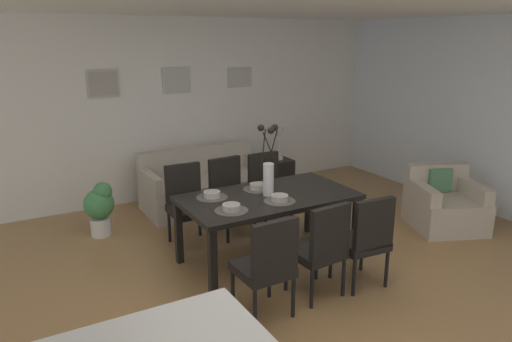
% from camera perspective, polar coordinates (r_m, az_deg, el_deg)
% --- Properties ---
extents(ground_plane, '(9.00, 9.00, 0.00)m').
position_cam_1_polar(ground_plane, '(4.63, 2.72, -14.30)').
color(ground_plane, olive).
extents(back_wall_panel, '(9.00, 0.10, 2.60)m').
position_cam_1_polar(back_wall_panel, '(7.04, -11.53, 7.16)').
color(back_wall_panel, silver).
rests_on(back_wall_panel, ground).
extents(side_window_wall, '(0.10, 6.30, 2.60)m').
position_cam_1_polar(side_window_wall, '(7.01, 27.19, 5.69)').
color(side_window_wall, white).
rests_on(side_window_wall, ground).
extents(dining_table, '(1.80, 0.98, 0.74)m').
position_cam_1_polar(dining_table, '(4.95, 1.48, -3.74)').
color(dining_table, black).
rests_on(dining_table, ground).
extents(dining_chair_near_left, '(0.45, 0.45, 0.92)m').
position_cam_1_polar(dining_chair_near_left, '(4.02, 1.39, -10.94)').
color(dining_chair_near_left, black).
rests_on(dining_chair_near_left, ground).
extents(dining_chair_near_right, '(0.45, 0.45, 0.92)m').
position_cam_1_polar(dining_chair_near_right, '(5.51, -8.29, -3.55)').
color(dining_chair_near_right, black).
rests_on(dining_chair_near_right, ground).
extents(dining_chair_far_left, '(0.47, 0.47, 0.92)m').
position_cam_1_polar(dining_chair_far_left, '(4.36, 7.82, -8.86)').
color(dining_chair_far_left, black).
rests_on(dining_chair_far_left, ground).
extents(dining_chair_far_right, '(0.47, 0.47, 0.92)m').
position_cam_1_polar(dining_chair_far_right, '(5.75, -3.19, -2.58)').
color(dining_chair_far_right, black).
rests_on(dining_chair_far_right, ground).
extents(dining_chair_mid_left, '(0.47, 0.47, 0.92)m').
position_cam_1_polar(dining_chair_mid_left, '(4.62, 12.97, -7.72)').
color(dining_chair_mid_left, black).
rests_on(dining_chair_mid_left, ground).
extents(dining_chair_mid_right, '(0.45, 0.45, 0.92)m').
position_cam_1_polar(dining_chair_mid_right, '(5.97, 1.41, -1.84)').
color(dining_chair_mid_right, black).
rests_on(dining_chair_mid_right, ground).
extents(centerpiece_vase, '(0.21, 0.23, 0.73)m').
position_cam_1_polar(centerpiece_vase, '(4.85, 1.51, 0.25)').
color(centerpiece_vase, silver).
rests_on(centerpiece_vase, dining_table).
extents(placemat_near_left, '(0.32, 0.32, 0.01)m').
position_cam_1_polar(placemat_near_left, '(4.50, -2.97, -4.76)').
color(placemat_near_left, '#4C4742').
rests_on(placemat_near_left, dining_table).
extents(bowl_near_left, '(0.17, 0.17, 0.07)m').
position_cam_1_polar(bowl_near_left, '(4.49, -2.98, -4.31)').
color(bowl_near_left, '#B2ADA3').
rests_on(bowl_near_left, dining_table).
extents(placemat_near_right, '(0.32, 0.32, 0.01)m').
position_cam_1_polar(placemat_near_right, '(4.87, -5.31, -3.17)').
color(placemat_near_right, '#4C4742').
rests_on(placemat_near_right, dining_table).
extents(bowl_near_right, '(0.17, 0.17, 0.07)m').
position_cam_1_polar(bowl_near_right, '(4.86, -5.32, -2.75)').
color(bowl_near_right, '#B2ADA3').
rests_on(bowl_near_right, dining_table).
extents(placemat_far_left, '(0.32, 0.32, 0.01)m').
position_cam_1_polar(placemat_far_left, '(4.75, 2.86, -3.62)').
color(placemat_far_left, '#4C4742').
rests_on(placemat_far_left, dining_table).
extents(bowl_far_left, '(0.17, 0.17, 0.07)m').
position_cam_1_polar(bowl_far_left, '(4.74, 2.87, -3.20)').
color(bowl_far_left, '#B2ADA3').
rests_on(bowl_far_left, dining_table).
extents(placemat_far_right, '(0.32, 0.32, 0.01)m').
position_cam_1_polar(placemat_far_right, '(5.11, 0.21, -2.20)').
color(placemat_far_right, '#4C4742').
rests_on(placemat_far_right, dining_table).
extents(bowl_far_right, '(0.17, 0.17, 0.07)m').
position_cam_1_polar(bowl_far_right, '(5.09, 0.22, -1.80)').
color(bowl_far_right, '#B2ADA3').
rests_on(bowl_far_right, dining_table).
extents(sofa, '(1.70, 0.84, 0.80)m').
position_cam_1_polar(sofa, '(6.74, -6.20, -1.91)').
color(sofa, '#B2A899').
rests_on(sofa, ground).
extents(side_table, '(0.36, 0.36, 0.52)m').
position_cam_1_polar(side_table, '(7.31, 2.75, -0.58)').
color(side_table, black).
rests_on(side_table, ground).
extents(table_lamp, '(0.22, 0.22, 0.51)m').
position_cam_1_polar(table_lamp, '(7.16, 2.82, 4.28)').
color(table_lamp, beige).
rests_on(table_lamp, side_table).
extents(armchair, '(1.05, 1.05, 0.75)m').
position_cam_1_polar(armchair, '(6.43, 21.67, -3.81)').
color(armchair, '#B7A893').
rests_on(armchair, ground).
extents(framed_picture_left, '(0.42, 0.03, 0.37)m').
position_cam_1_polar(framed_picture_left, '(6.72, -17.88, 9.95)').
color(framed_picture_left, '#B2ADA3').
extents(framed_picture_center, '(0.42, 0.03, 0.36)m').
position_cam_1_polar(framed_picture_center, '(7.01, -9.53, 10.70)').
color(framed_picture_center, '#B2ADA3').
extents(framed_picture_right, '(0.40, 0.03, 0.30)m').
position_cam_1_polar(framed_picture_right, '(7.43, -1.95, 11.18)').
color(framed_picture_right, '#B2ADA3').
extents(potted_plant, '(0.36, 0.36, 0.67)m').
position_cam_1_polar(potted_plant, '(5.98, -18.24, -4.03)').
color(potted_plant, silver).
rests_on(potted_plant, ground).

